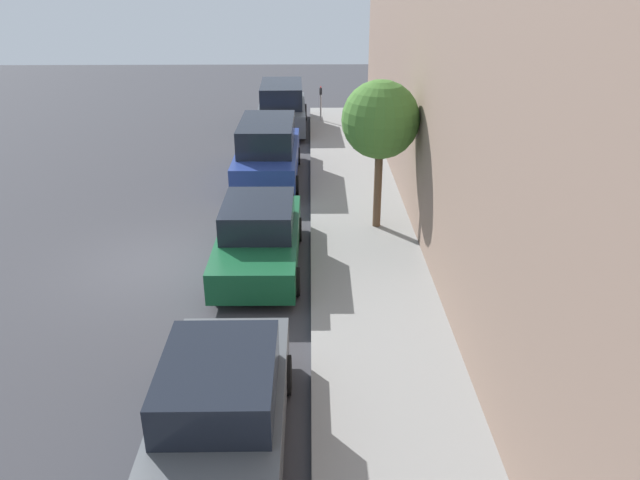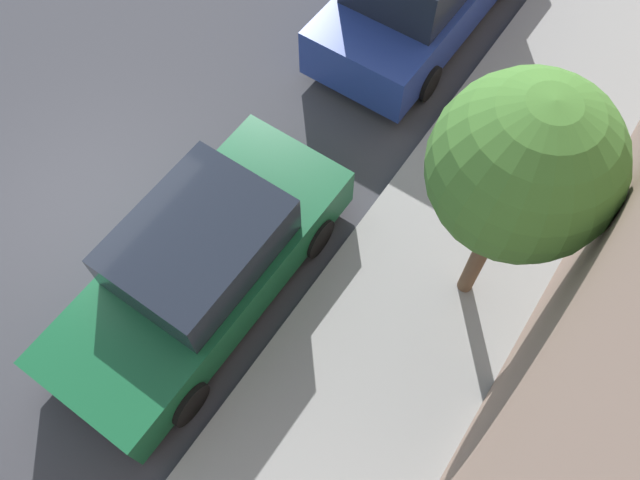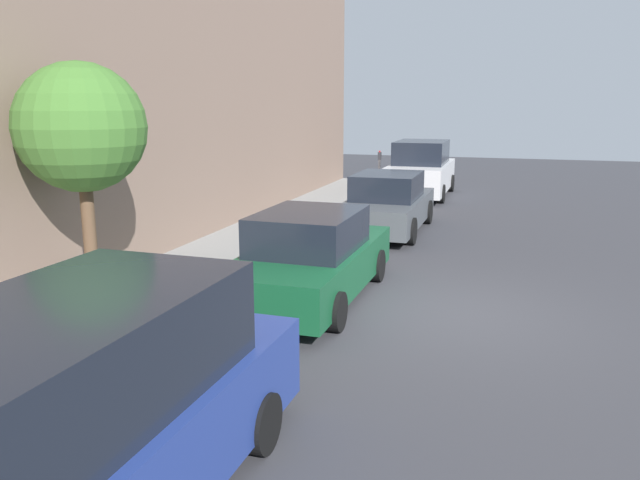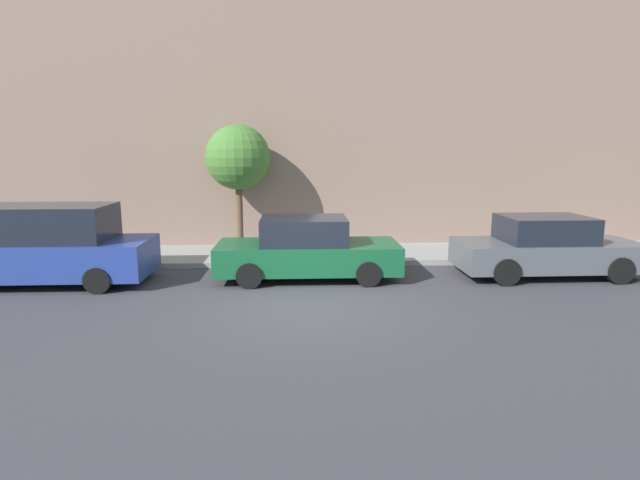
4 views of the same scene
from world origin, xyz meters
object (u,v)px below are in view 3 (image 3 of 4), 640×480
object	(u,v)px
parked_sedan_third	(310,258)
parked_minivan_fourth	(71,426)
parked_suv_nearest	(421,170)
parked_sedan_second	(388,204)
parking_meter_near	(379,166)
street_tree	(81,129)

from	to	relation	value
parked_sedan_third	parked_minivan_fourth	xyz separation A→B (m)	(-0.18, 6.25, 0.20)
parked_suv_nearest	parked_sedan_second	distance (m)	6.68
parked_sedan_second	parked_sedan_third	xyz separation A→B (m)	(0.09, 6.07, 0.00)
parking_meter_near	street_tree	size ratio (longest dim) A/B	0.38
parked_sedan_third	street_tree	xyz separation A→B (m)	(2.92, 1.95, 2.22)
parking_meter_near	parked_suv_nearest	bearing A→B (deg)	171.20
parked_sedan_third	parking_meter_near	world-z (taller)	parking_meter_near
parking_meter_near	parked_minivan_fourth	bearing A→B (deg)	95.41
parked_minivan_fourth	street_tree	xyz separation A→B (m)	(3.10, -4.30, 2.02)
parked_sedan_third	street_tree	distance (m)	4.15
parked_sedan_third	parked_minivan_fourth	bearing A→B (deg)	91.64
parked_suv_nearest	parked_minivan_fourth	xyz separation A→B (m)	(-0.24, 19.00, -0.01)
parking_meter_near	parked_sedan_third	bearing A→B (deg)	97.21
parked_minivan_fourth	parking_meter_near	size ratio (longest dim) A/B	3.45
parked_sedan_third	street_tree	world-z (taller)	street_tree
parked_sedan_second	parked_suv_nearest	bearing A→B (deg)	-88.67
parked_minivan_fourth	parked_sedan_second	bearing A→B (deg)	-89.60
parked_sedan_second	parking_meter_near	distance (m)	7.14
parked_minivan_fourth	parking_meter_near	xyz separation A→B (m)	(1.82, -19.24, 0.10)
parked_suv_nearest	parked_sedan_second	bearing A→B (deg)	91.33
parked_suv_nearest	parked_minivan_fourth	bearing A→B (deg)	90.73
parked_suv_nearest	parked_minivan_fourth	size ratio (longest dim) A/B	0.98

